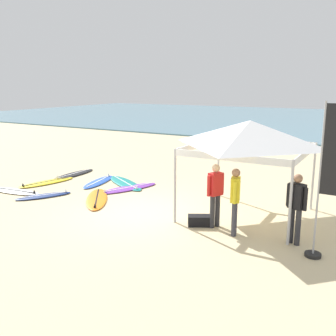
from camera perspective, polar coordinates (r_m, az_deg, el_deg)
The scene contains 16 objects.
ground_plane at distance 11.38m, azimuth -4.03°, elevation -6.76°, with size 80.00×80.00×0.00m, color beige.
sea at distance 43.36m, azimuth 21.79°, elevation 6.65°, with size 80.00×36.00×0.10m, color #568499.
canopy_tent at distance 10.89m, azimuth 12.07°, elevation 5.06°, with size 3.17×3.17×2.75m.
surfboard_black at distance 16.49m, azimuth -13.84°, elevation -0.91°, with size 0.62×2.24×0.19m.
surfboard_orange at distance 12.85m, azimuth -10.54°, elevation -4.52°, with size 2.00×2.36×0.19m.
surfboard_white at distance 14.56m, azimuth -21.85°, elevation -3.21°, with size 2.26×0.83×0.19m.
surfboard_purple at distance 13.97m, azimuth -5.90°, elevation -2.99°, with size 1.49×2.42×0.19m.
surfboard_navy at distance 13.62m, azimuth -17.98°, elevation -3.95°, with size 1.37×1.84×0.19m.
surfboard_yellow at distance 15.42m, azimuth -17.65°, elevation -2.05°, with size 1.17×2.35×0.19m.
surfboard_blue at distance 15.04m, azimuth -10.28°, elevation -2.02°, with size 1.00×2.20×0.19m.
surfboard_teal at distance 14.72m, azimuth -6.41°, elevation -2.21°, with size 2.56×1.92×0.19m.
person_black at distance 9.46m, azimuth 18.53°, elevation -5.11°, with size 0.51×0.35×1.71m.
person_red at distance 10.11m, azimuth 7.07°, elevation -3.42°, with size 0.36×0.50×1.71m.
person_yellow at distance 9.66m, azimuth 9.95°, elevation -4.27°, with size 0.31×0.53×1.71m.
banner_flag at distance 8.73m, azimuth 22.24°, elevation -2.84°, with size 0.60×0.36×3.40m.
gear_bag_near_tent at distance 10.42m, azimuth 4.66°, elevation -7.80°, with size 0.60×0.32×0.28m, color black.
Camera 1 is at (6.00, -8.92, 3.73)m, focal length 40.98 mm.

